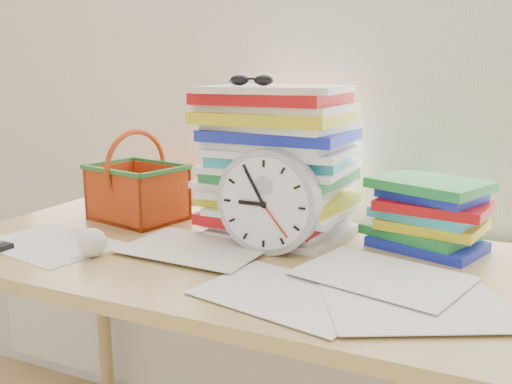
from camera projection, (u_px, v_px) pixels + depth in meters
The scene contains 9 objects.
curtain at pixel (294, 17), 1.54m from camera, with size 2.40×0.01×2.50m, color white.
desk at pixel (230, 282), 1.33m from camera, with size 1.40×0.70×0.75m.
paper_stack at pixel (278, 161), 1.43m from camera, with size 0.37×0.30×0.37m, color white, non-canonical shape.
clock at pixel (269, 202), 1.29m from camera, with size 0.24×0.24×0.05m, color #AAABAE.
sunglasses at pixel (251, 80), 1.36m from camera, with size 0.13×0.11×0.03m, color black, non-canonical shape.
book_stack at pixel (426, 214), 1.34m from camera, with size 0.27×0.21×0.16m, color white, non-canonical shape.
basket at pixel (137, 176), 1.58m from camera, with size 0.25×0.19×0.25m, color #CE4614, non-canonical shape.
crumpled_ball at pixel (92, 242), 1.28m from camera, with size 0.07×0.07×0.07m, color white.
scattered_papers at pixel (230, 249), 1.32m from camera, with size 1.26×0.42×0.02m, color white, non-canonical shape.
Camera 1 is at (0.59, 0.49, 1.16)m, focal length 40.00 mm.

